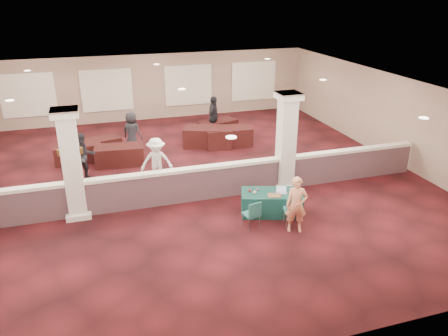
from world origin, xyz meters
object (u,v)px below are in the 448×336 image
object	(u,v)px
conf_chair_main	(293,209)
attendee_c	(213,117)
far_table_back_left	(99,147)
near_table	(271,203)
far_table_back_right	(218,128)
far_table_front_left	(78,153)
far_table_front_center	(120,155)
attendee_d	(132,132)
far_table_front_right	(228,137)
attendee_a	(84,157)
far_table_back_center	(209,137)
conf_chair_side	(253,213)
woman	(296,205)
attendee_b	(157,162)

from	to	relation	value
conf_chair_main	attendee_c	bearing A→B (deg)	104.08
attendee_c	far_table_back_left	bearing A→B (deg)	131.58
near_table	conf_chair_main	size ratio (longest dim) A/B	1.92
far_table_back_right	far_table_front_left	bearing A→B (deg)	-166.21
far_table_front_center	far_table_back_left	xyz separation A→B (m)	(-0.70, 1.24, -0.02)
attendee_d	far_table_front_right	bearing A→B (deg)	-151.01
attendee_d	attendee_c	bearing A→B (deg)	-131.33
attendee_a	far_table_back_center	bearing A→B (deg)	3.38
conf_chair_main	attendee_d	bearing A→B (deg)	130.22
conf_chair_side	attendee_a	world-z (taller)	attendee_a
far_table_front_right	woman	bearing A→B (deg)	-92.87
attendee_a	attendee_d	distance (m)	3.01
far_table_front_right	attendee_b	world-z (taller)	attendee_b
far_table_front_center	attendee_b	size ratio (longest dim) A/B	1.08
far_table_front_center	far_table_front_right	xyz separation A→B (m)	(4.50, 0.76, 0.03)
conf_chair_side	attendee_b	world-z (taller)	attendee_b
woman	far_table_front_left	distance (m)	9.09
far_table_front_left	far_table_back_left	bearing A→B (deg)	31.29
conf_chair_main	attendee_b	distance (m)	4.99
far_table_front_left	far_table_back_left	world-z (taller)	far_table_front_left
near_table	far_table_back_left	distance (m)	7.95
conf_chair_side	attendee_b	distance (m)	4.19
far_table_back_center	far_table_back_right	size ratio (longest dim) A/B	1.18
conf_chair_main	far_table_back_left	bearing A→B (deg)	138.14
far_table_back_left	far_table_back_right	size ratio (longest dim) A/B	0.99
attendee_b	far_table_back_center	bearing A→B (deg)	59.07
near_table	far_table_back_right	bearing A→B (deg)	102.70
conf_chair_main	attendee_a	size ratio (longest dim) A/B	0.54
far_table_front_center	far_table_front_right	distance (m)	4.56
far_table_back_center	conf_chair_main	bearing A→B (deg)	-86.32
near_table	attendee_b	size ratio (longest dim) A/B	1.06
conf_chair_main	far_table_front_center	bearing A→B (deg)	138.89
near_table	conf_chair_main	bearing A→B (deg)	-56.50
conf_chair_side	far_table_front_left	world-z (taller)	conf_chair_side
woman	conf_chair_side	bearing A→B (deg)	175.45
far_table_front_left	far_table_back_right	distance (m)	6.16
far_table_front_left	attendee_a	size ratio (longest dim) A/B	1.03
far_table_back_right	attendee_d	size ratio (longest dim) A/B	1.03
near_table	far_table_front_right	distance (m)	6.03
conf_chair_side	far_table_back_right	world-z (taller)	conf_chair_side
woman	attendee_b	xyz separation A→B (m)	(-3.09, 4.12, 0.04)
attendee_b	attendee_d	world-z (taller)	attendee_b
attendee_b	attendee_d	xyz separation A→B (m)	(-0.42, 3.50, -0.00)
far_table_back_left	attendee_c	size ratio (longest dim) A/B	0.92
far_table_front_left	far_table_back_center	xyz separation A→B (m)	(5.20, 0.20, 0.06)
far_table_back_left	attendee_d	distance (m)	1.42
woman	attendee_d	xyz separation A→B (m)	(-3.51, 7.62, 0.03)
far_table_front_left	far_table_front_right	distance (m)	5.98
attendee_a	attendee_c	bearing A→B (deg)	10.67
woman	attendee_c	distance (m)	8.41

